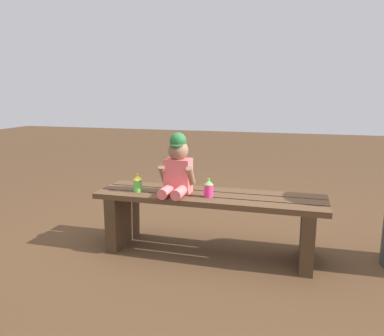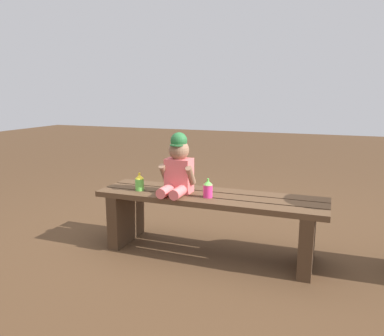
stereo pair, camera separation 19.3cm
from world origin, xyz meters
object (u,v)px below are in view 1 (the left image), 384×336
at_px(park_bench, 209,213).
at_px(child_figure, 177,167).
at_px(sippy_cup_right, 209,188).
at_px(sippy_cup_left, 138,183).

distance_m(park_bench, child_figure, 0.37).
distance_m(child_figure, sippy_cup_right, 0.25).
bearing_deg(sippy_cup_left, park_bench, 8.17).
bearing_deg(sippy_cup_left, sippy_cup_right, 0.00).
bearing_deg(park_bench, sippy_cup_left, -171.83).
height_order(child_figure, sippy_cup_left, child_figure).
xyz_separation_m(park_bench, sippy_cup_left, (-0.48, -0.07, 0.19)).
bearing_deg(sippy_cup_right, sippy_cup_left, 180.00).
height_order(park_bench, sippy_cup_right, sippy_cup_right).
bearing_deg(sippy_cup_right, park_bench, 98.87).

